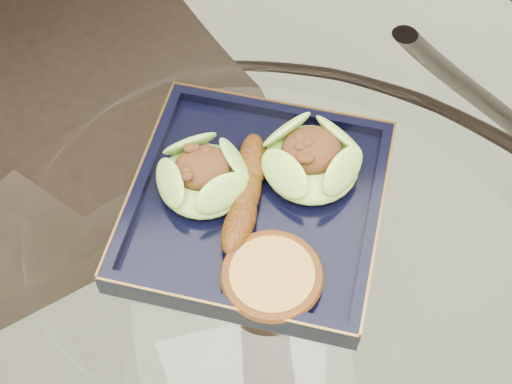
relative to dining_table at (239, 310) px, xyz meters
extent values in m
cylinder|color=white|center=(0.00, 0.00, 0.16)|extent=(1.10, 1.10, 0.01)
torus|color=black|center=(0.00, 0.00, 0.16)|extent=(1.13, 1.13, 0.02)
cylinder|color=black|center=(0.28, 0.28, -0.22)|extent=(0.04, 0.04, 0.75)
cylinder|color=black|center=(-0.28, 0.28, -0.22)|extent=(0.04, 0.04, 0.75)
cube|color=black|center=(-0.19, 0.35, -0.11)|extent=(0.56, 0.56, 0.04)
cylinder|color=black|center=(-0.31, 0.11, -0.36)|extent=(0.03, 0.03, 0.47)
cylinder|color=black|center=(0.05, 0.23, -0.36)|extent=(0.03, 0.03, 0.47)
cylinder|color=black|center=(-0.07, 0.59, -0.36)|extent=(0.03, 0.03, 0.47)
cube|color=black|center=(0.03, 0.04, 0.17)|extent=(0.36, 0.36, 0.02)
ellipsoid|color=#578F29|center=(-0.02, 0.07, 0.20)|extent=(0.11, 0.11, 0.04)
ellipsoid|color=olive|center=(0.10, 0.07, 0.20)|extent=(0.12, 0.12, 0.04)
ellipsoid|color=#66350A|center=(0.02, 0.05, 0.20)|extent=(0.08, 0.15, 0.03)
cylinder|color=#AC8539|center=(0.03, -0.06, 0.19)|extent=(0.12, 0.12, 0.02)
camera|label=1|loc=(-0.05, -0.37, 0.84)|focal=50.00mm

